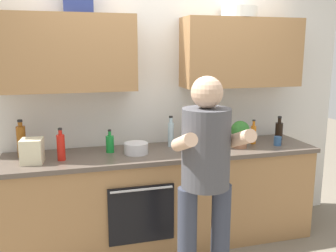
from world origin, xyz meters
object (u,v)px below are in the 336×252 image
at_px(bottle_hotsauce, 61,147).
at_px(mixing_bowl, 136,148).
at_px(bottle_oil, 197,131).
at_px(cup_stoneware, 237,139).
at_px(grocery_bag_rice, 32,151).
at_px(bottle_vinegar, 188,135).
at_px(cup_tea, 278,141).
at_px(bottle_juice, 253,134).
at_px(bottle_soda, 110,144).
at_px(potted_herb, 240,133).
at_px(bottle_syrup, 21,141).
at_px(bottle_soy, 279,130).
at_px(person_standing, 206,172).
at_px(bottle_water, 171,133).

xyz_separation_m(bottle_hotsauce, mixing_bowl, (0.64, 0.03, -0.07)).
height_order(bottle_oil, cup_stoneware, bottle_oil).
distance_m(bottle_hotsauce, grocery_bag_rice, 0.23).
height_order(bottle_vinegar, cup_tea, bottle_vinegar).
xyz_separation_m(bottle_oil, cup_tea, (0.73, -0.24, -0.09)).
xyz_separation_m(bottle_juice, bottle_hotsauce, (-1.81, -0.08, 0.02)).
bearing_deg(bottle_oil, bottle_soda, -176.34).
height_order(bottle_oil, potted_herb, bottle_oil).
xyz_separation_m(bottle_soda, bottle_oil, (0.85, 0.05, 0.06)).
bearing_deg(bottle_hotsauce, bottle_syrup, 149.36).
bearing_deg(bottle_soy, bottle_juice, -166.20).
distance_m(bottle_oil, cup_stoneware, 0.41).
bearing_deg(mixing_bowl, cup_stoneware, 6.13).
height_order(bottle_vinegar, mixing_bowl, bottle_vinegar).
distance_m(person_standing, cup_stoneware, 1.16).
distance_m(person_standing, bottle_vinegar, 0.92).
distance_m(bottle_syrup, bottle_vinegar, 1.48).
bearing_deg(bottle_soda, bottle_vinegar, -1.57).
bearing_deg(bottle_soda, cup_tea, -6.75).
distance_m(cup_stoneware, mixing_bowl, 1.04).
bearing_deg(cup_stoneware, bottle_syrup, 178.56).
height_order(bottle_juice, bottle_soy, bottle_soy).
relative_size(bottle_oil, cup_tea, 3.77).
bearing_deg(potted_herb, cup_tea, -3.96).
distance_m(bottle_syrup, cup_stoneware, 1.99).
bearing_deg(grocery_bag_rice, bottle_soy, 4.27).
bearing_deg(bottle_syrup, cup_tea, -5.95).
bearing_deg(grocery_bag_rice, person_standing, -32.57).
height_order(bottle_juice, bottle_water, bottle_water).
distance_m(bottle_hotsauce, potted_herb, 1.62).
distance_m(bottle_syrup, bottle_water, 1.33).
relative_size(bottle_hotsauce, mixing_bowl, 1.29).
distance_m(person_standing, bottle_juice, 1.20).
relative_size(cup_tea, cup_stoneware, 0.99).
distance_m(bottle_syrup, mixing_bowl, 0.98).
bearing_deg(bottle_hotsauce, bottle_vinegar, 5.79).
height_order(bottle_vinegar, grocery_bag_rice, bottle_vinegar).
bearing_deg(mixing_bowl, bottle_syrup, 170.50).
relative_size(bottle_soda, bottle_vinegar, 0.70).
bearing_deg(bottle_oil, bottle_hotsauce, -171.44).
xyz_separation_m(cup_tea, mixing_bowl, (-1.36, 0.08, 0.01)).
bearing_deg(bottle_soy, bottle_soda, -179.25).
relative_size(bottle_soy, grocery_bag_rice, 1.21).
height_order(bottle_juice, bottle_soda, bottle_juice).
distance_m(bottle_juice, bottle_hotsauce, 1.81).
relative_size(bottle_soy, bottle_water, 0.82).
distance_m(bottle_vinegar, bottle_water, 0.17).
bearing_deg(bottle_soda, bottle_syrup, 175.77).
bearing_deg(bottle_vinegar, bottle_soy, 2.46).
relative_size(bottle_oil, bottle_water, 1.12).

